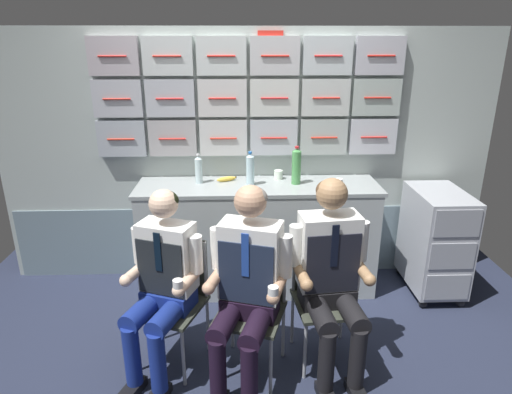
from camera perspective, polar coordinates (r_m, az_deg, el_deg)
ground at (r=3.13m, az=-0.45°, el=-21.90°), size 4.80×4.80×0.04m
galley_bulkhead at (r=3.82m, az=-1.10°, el=5.76°), size 4.20×0.14×2.15m
galley_counter at (r=3.78m, az=0.25°, el=-5.15°), size 1.97×0.53×0.93m
service_trolley at (r=4.01m, az=22.00°, el=-5.02°), size 0.40×0.65×0.89m
folding_chair_left at (r=3.03m, az=-10.24°, el=-11.38°), size 0.52×0.52×0.83m
crew_member_left at (r=2.84m, az=-12.00°, el=-10.27°), size 0.53×0.65×1.21m
folding_chair_right at (r=2.92m, az=-0.25°, el=-12.38°), size 0.50×0.50×0.83m
crew_member_right at (r=2.69m, az=-1.16°, el=-10.67°), size 0.53×0.69×1.27m
folding_chair_by_counter at (r=3.06m, az=8.56°, el=-11.03°), size 0.44×0.44×0.83m
crew_member_by_counter at (r=2.83m, az=9.67°, el=-9.26°), size 0.51×0.65×1.27m
water_bottle_blue_cap at (r=3.65m, az=-7.37°, el=3.53°), size 0.06×0.06×0.24m
water_bottle_tall at (r=3.57m, az=-0.74°, el=3.57°), size 0.07×0.07×0.28m
water_bottle_short at (r=3.61m, az=5.20°, el=3.98°), size 0.07×0.07×0.31m
paper_cup_blue at (r=3.58m, az=10.58°, el=1.77°), size 0.06×0.06×0.08m
paper_cup_tan at (r=3.75m, az=2.90°, el=2.91°), size 0.07×0.07×0.08m
espresso_cup_small at (r=3.52m, az=9.82°, el=1.58°), size 0.06×0.06×0.09m
snack_banana at (r=3.70m, az=-3.80°, el=2.33°), size 0.17×0.10×0.04m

